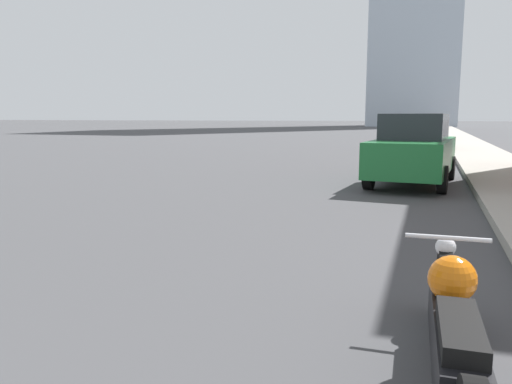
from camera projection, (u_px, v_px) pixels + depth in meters
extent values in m
cube|color=#9E998E|center=(461.00, 139.00, 35.21)|extent=(2.27, 240.00, 0.15)
cylinder|color=black|center=(444.00, 287.00, 3.98)|extent=(0.12, 0.61, 0.60)
cube|color=black|center=(453.00, 339.00, 2.99)|extent=(0.29, 1.59, 0.32)
sphere|color=orange|center=(452.00, 279.00, 3.25)|extent=(0.31, 0.31, 0.31)
cube|color=black|center=(460.00, 329.00, 2.64)|extent=(0.24, 0.73, 0.10)
sphere|color=silver|center=(446.00, 247.00, 3.96)|extent=(0.16, 0.16, 0.16)
cylinder|color=silver|center=(448.00, 238.00, 3.81)|extent=(0.62, 0.05, 0.04)
cube|color=#1E6B33|center=(414.00, 156.00, 12.20)|extent=(2.07, 4.57, 0.80)
cube|color=#23282D|center=(415.00, 127.00, 12.09)|extent=(1.61, 2.25, 0.61)
cylinder|color=black|center=(390.00, 166.00, 13.82)|extent=(0.26, 0.63, 0.61)
cylinder|color=black|center=(451.00, 168.00, 13.17)|extent=(0.26, 0.63, 0.61)
cylinder|color=black|center=(369.00, 176.00, 11.35)|extent=(0.26, 0.63, 0.61)
cylinder|color=black|center=(443.00, 180.00, 10.70)|extent=(0.26, 0.63, 0.61)
cube|color=black|center=(423.00, 137.00, 24.16)|extent=(1.92, 4.07, 0.61)
cube|color=#23282D|center=(424.00, 124.00, 24.06)|extent=(1.60, 1.97, 0.68)
cylinder|color=black|center=(406.00, 142.00, 25.66)|extent=(0.22, 0.69, 0.68)
cylinder|color=black|center=(442.00, 143.00, 25.06)|extent=(0.22, 0.69, 0.68)
cylinder|color=black|center=(403.00, 145.00, 23.35)|extent=(0.22, 0.69, 0.68)
cylinder|color=black|center=(442.00, 146.00, 22.75)|extent=(0.22, 0.69, 0.68)
cube|color=red|center=(427.00, 130.00, 35.43)|extent=(1.89, 4.18, 0.78)
cube|color=#23282D|center=(427.00, 120.00, 35.32)|extent=(1.54, 2.03, 0.62)
cylinder|color=black|center=(416.00, 135.00, 36.96)|extent=(0.23, 0.64, 0.63)
cylinder|color=black|center=(439.00, 135.00, 36.36)|extent=(0.23, 0.64, 0.63)
cylinder|color=black|center=(413.00, 136.00, 34.61)|extent=(0.23, 0.64, 0.63)
cylinder|color=black|center=(438.00, 136.00, 34.02)|extent=(0.23, 0.64, 0.63)
cube|color=#1E3899|center=(430.00, 128.00, 45.13)|extent=(1.68, 3.82, 0.61)
cube|color=#23282D|center=(431.00, 121.00, 45.03)|extent=(1.42, 1.83, 0.69)
cylinder|color=black|center=(421.00, 131.00, 46.53)|extent=(0.20, 0.61, 0.61)
cylinder|color=black|center=(439.00, 131.00, 46.02)|extent=(0.20, 0.61, 0.61)
cylinder|color=black|center=(421.00, 132.00, 44.32)|extent=(0.20, 0.61, 0.61)
cylinder|color=black|center=(440.00, 132.00, 43.81)|extent=(0.20, 0.61, 0.61)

